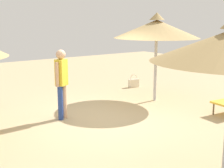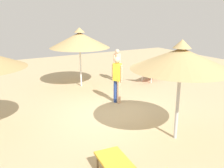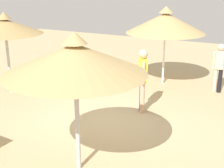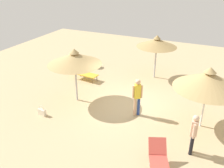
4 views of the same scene
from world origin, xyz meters
The scene contains 6 objects.
ground centered at (0.00, 0.00, -0.05)m, with size 24.00×24.00×0.10m, color tan.
parasol_umbrella_far_left centered at (2.29, 0.59, 2.21)m, with size 2.57×2.57×2.69m.
parasol_umbrella_front centered at (-3.62, 0.34, 2.13)m, with size 2.68×2.68×2.68m.
lounge_chair_back centered at (-2.74, 3.72, 0.42)m, with size 1.28×2.00×0.82m.
person_standing_near_left centered at (-3.51, 2.22, 0.90)m, with size 0.25×0.44×1.60m.
person_standing_far_right centered at (-0.87, 0.64, 1.01)m, with size 0.41×0.32×1.76m.
Camera 2 is at (6.76, -3.97, 3.33)m, focal length 39.88 mm.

